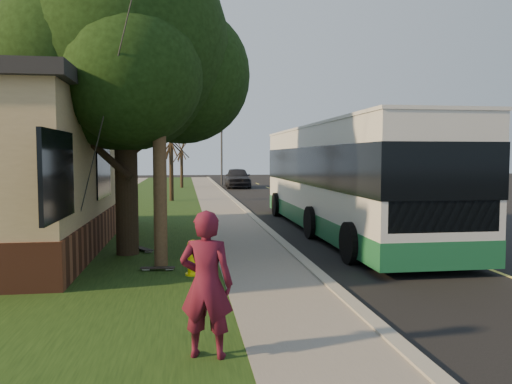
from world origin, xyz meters
TOP-DOWN VIEW (x-y plane):
  - ground at (0.00, 0.00)m, footprint 120.00×120.00m
  - road at (4.00, 10.00)m, footprint 8.00×80.00m
  - curb at (0.00, 10.00)m, footprint 0.25×80.00m
  - sidewalk at (-1.00, 10.00)m, footprint 2.00×80.00m
  - grass_verge at (-4.50, 10.00)m, footprint 5.00×80.00m
  - fire_hydrant at (-2.60, 0.00)m, footprint 0.32×0.32m
  - utility_pole at (-3.31, 0.99)m, footprint 2.86×3.21m
  - leafy_tree at (-4.17, 2.65)m, footprint 6.30×6.00m
  - bare_tree_near at (-3.50, 18.00)m, footprint 1.38×1.21m
  - bare_tree_far at (-3.00, 30.00)m, footprint 1.38×1.21m
  - traffic_signal at (0.50, 34.00)m, footprint 0.18×0.22m
  - transit_bus at (2.49, 5.65)m, footprint 3.03×13.14m
  - skateboarder at (-2.50, -4.31)m, footprint 0.75×0.59m
  - skateboard_main at (-3.84, 2.85)m, footprint 0.60×0.77m
  - skateboard_spare at (-3.35, 0.52)m, footprint 0.75×0.25m
  - dumpster at (-9.23, 9.10)m, footprint 1.64×1.36m
  - distant_car at (1.53, 30.34)m, footprint 2.14×4.93m

SIDE VIEW (x-z plane):
  - ground at x=0.00m, z-range 0.00..0.00m
  - road at x=4.00m, z-range 0.00..0.01m
  - grass_verge at x=-4.50m, z-range 0.00..0.07m
  - sidewalk at x=-1.00m, z-range 0.00..0.08m
  - curb at x=0.00m, z-range 0.00..0.12m
  - skateboard_spare at x=-3.35m, z-range 0.09..0.16m
  - skateboard_main at x=-3.84m, z-range 0.09..0.16m
  - fire_hydrant at x=-2.60m, z-range 0.06..0.80m
  - dumpster at x=-9.23m, z-range 0.04..1.39m
  - distant_car at x=1.53m, z-range 0.00..1.66m
  - skateboarder at x=-2.50m, z-range 0.07..1.88m
  - transit_bus at x=2.49m, z-range 0.12..3.67m
  - bare_tree_far at x=-3.00m, z-range -0.01..4.02m
  - bare_tree_near at x=-3.50m, z-range 0.00..4.30m
  - traffic_signal at x=0.50m, z-range 0.41..5.91m
  - utility_pole at x=-3.31m, z-range 0.10..9.17m
  - leafy_tree at x=-4.17m, z-range 1.27..9.07m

